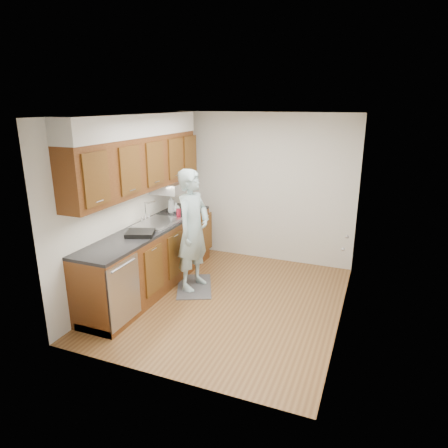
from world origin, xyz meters
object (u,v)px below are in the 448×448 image
at_px(soap_bottle_c, 176,207).
at_px(dish_rack, 140,233).
at_px(person, 193,222).
at_px(steel_can, 188,212).
at_px(soap_bottle_a, 171,204).
at_px(soap_bottle_b, 186,206).
at_px(soda_can, 179,213).

xyz_separation_m(soap_bottle_c, dish_rack, (0.12, -1.22, -0.06)).
height_order(person, steel_can, person).
relative_size(soap_bottle_a, soap_bottle_c, 1.73).
relative_size(person, dish_rack, 5.53).
xyz_separation_m(soap_bottle_a, soap_bottle_b, (0.22, 0.11, -0.04)).
xyz_separation_m(person, soap_bottle_c, (-0.61, 0.62, 0.01)).
xyz_separation_m(person, dish_rack, (-0.49, -0.60, -0.04)).
bearing_deg(soap_bottle_c, soda_can, -52.98).
height_order(soap_bottle_b, soap_bottle_c, soap_bottle_b).
xyz_separation_m(soap_bottle_b, soap_bottle_c, (-0.16, -0.06, -0.02)).
distance_m(soap_bottle_c, dish_rack, 1.23).
bearing_deg(soda_can, person, -42.04).
height_order(soap_bottle_c, dish_rack, soap_bottle_c).
relative_size(person, soda_can, 15.64).
bearing_deg(soap_bottle_b, steel_can, -56.66).
xyz_separation_m(person, soap_bottle_b, (-0.45, 0.68, 0.03)).
bearing_deg(dish_rack, person, 28.73).
bearing_deg(steel_can, soap_bottle_c, 155.77).
height_order(soap_bottle_c, soda_can, soap_bottle_c).
height_order(person, soap_bottle_b, person).
height_order(person, soda_can, person).
distance_m(soap_bottle_b, dish_rack, 1.28).
bearing_deg(soda_can, soap_bottle_c, 127.02).
relative_size(soap_bottle_b, dish_rack, 0.58).
height_order(soap_bottle_c, steel_can, soap_bottle_c).
bearing_deg(person, steel_can, 40.19).
relative_size(person, steel_can, 16.51).
distance_m(steel_can, dish_rack, 1.10).
bearing_deg(soap_bottle_b, soda_can, -88.90).
xyz_separation_m(person, steel_can, (-0.32, 0.49, -0.01)).
bearing_deg(dish_rack, soda_can, 65.22).
bearing_deg(person, dish_rack, 147.56).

